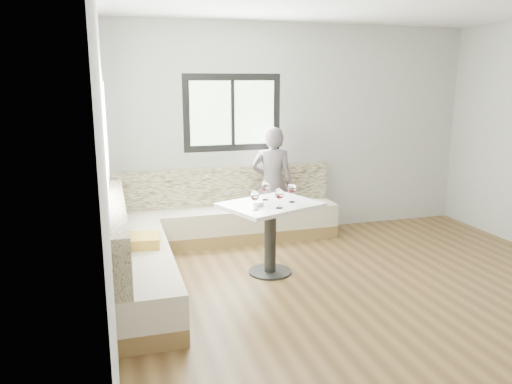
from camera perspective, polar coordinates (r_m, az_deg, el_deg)
The scene contains 9 objects.
room at distance 4.66m, azimuth 14.52°, elevation 4.15°, with size 5.01×5.01×2.81m.
banquette at distance 5.84m, azimuth -7.11°, elevation -4.72°, with size 2.90×2.80×0.95m.
table at distance 5.37m, azimuth 1.64°, elevation -3.32°, with size 1.16×1.04×0.79m.
person at distance 6.52m, azimuth 1.86°, elevation 0.97°, with size 0.54×0.36×1.49m, color #595056.
olive_ramekin at distance 5.20m, azimuth 0.28°, elevation -1.33°, with size 0.11×0.11×0.04m.
wine_glass_a at distance 5.00m, azimuth -0.15°, elevation -0.45°, with size 0.09×0.09×0.21m.
wine_glass_b at distance 5.08m, azimuth 2.70°, elevation -0.27°, with size 0.09×0.09×0.21m.
wine_glass_c at distance 5.33m, azimuth 4.15°, elevation 0.35°, with size 0.09×0.09×0.21m.
wine_glass_d at distance 5.42m, azimuth 1.10°, elevation 0.58°, with size 0.09×0.09×0.21m.
Camera 1 is at (-2.46, -3.87, 2.08)m, focal length 35.00 mm.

